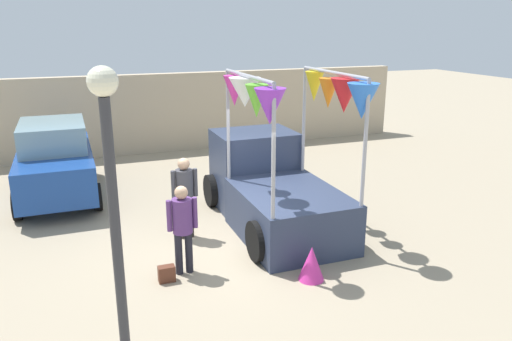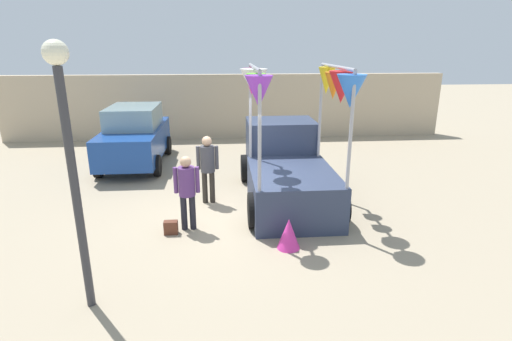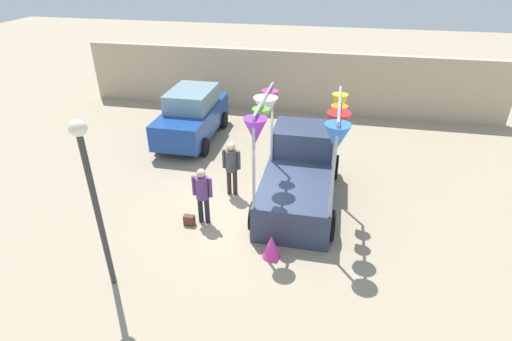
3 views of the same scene
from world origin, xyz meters
name	(u,v)px [view 2 (image 2 of 3)]	position (x,y,z in m)	size (l,w,h in m)	color
ground_plane	(234,215)	(0.00, 0.00, 0.00)	(60.00, 60.00, 0.00)	gray
vendor_truck	(286,161)	(1.36, 1.02, 0.96)	(2.47, 4.15, 3.31)	#2D3851
parked_car	(135,136)	(-3.00, 4.36, 0.94)	(1.88, 4.00, 1.88)	navy
person_customer	(187,186)	(-0.96, -0.64, 0.96)	(0.53, 0.34, 1.59)	black
person_vendor	(208,163)	(-0.58, 0.84, 1.01)	(0.53, 0.34, 1.67)	#2D2823
handbag	(171,227)	(-1.31, -0.84, 0.14)	(0.28, 0.16, 0.28)	#592D1E
street_lamp	(68,143)	(-2.22, -3.12, 2.48)	(0.32, 0.32, 3.79)	#333338
brick_boundary_wall	(227,107)	(0.00, 8.10, 1.30)	(18.00, 0.36, 2.60)	tan
folded_kite_bundle_magenta	(289,234)	(1.00, -1.64, 0.30)	(0.44, 0.44, 0.60)	#D83399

